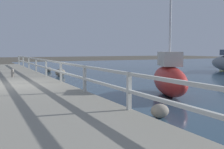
% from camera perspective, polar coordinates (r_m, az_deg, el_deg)
% --- Properties ---
extents(ground_plane, '(120.00, 120.00, 0.00)m').
position_cam_1_polar(ground_plane, '(12.36, -20.77, -3.51)').
color(ground_plane, '#4C473D').
extents(dock_walkway, '(4.54, 36.00, 0.31)m').
position_cam_1_polar(dock_walkway, '(12.34, -20.79, -2.80)').
color(dock_walkway, gray).
rests_on(dock_walkway, ground).
extents(railing, '(0.10, 32.50, 0.96)m').
position_cam_1_polar(railing, '(12.64, -11.07, 1.34)').
color(railing, silver).
rests_on(railing, dock_walkway).
extents(boulder_water_edge, '(0.51, 0.46, 0.38)m').
position_cam_1_polar(boulder_water_edge, '(7.26, 10.36, -7.77)').
color(boulder_water_edge, gray).
rests_on(boulder_water_edge, ground).
extents(boulder_mid_strip, '(0.71, 0.64, 0.53)m').
position_cam_1_polar(boulder_mid_strip, '(18.65, -11.20, 0.43)').
color(boulder_mid_strip, slate).
rests_on(boulder_mid_strip, ground).
extents(boulder_upstream, '(0.53, 0.48, 0.40)m').
position_cam_1_polar(boulder_upstream, '(22.62, -13.64, 1.06)').
color(boulder_upstream, '#666056').
rests_on(boulder_upstream, ground).
extents(mooring_bollard, '(0.16, 0.16, 0.48)m').
position_cam_1_polar(mooring_bollard, '(15.80, -20.84, 0.35)').
color(mooring_bollard, gray).
rests_on(mooring_bollard, dock_walkway).
extents(sailboat_red, '(2.45, 3.76, 7.75)m').
position_cam_1_polar(sailboat_red, '(10.74, 12.35, -0.63)').
color(sailboat_red, red).
rests_on(sailboat_red, water_surface).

